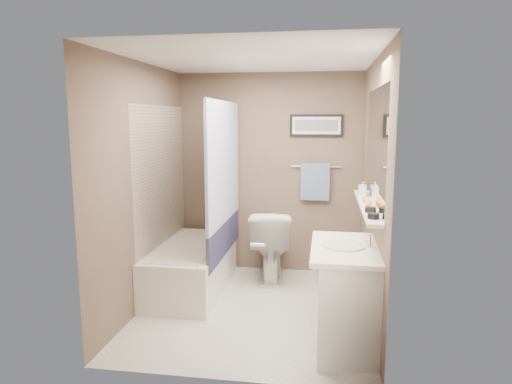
# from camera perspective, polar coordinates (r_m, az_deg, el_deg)

# --- Properties ---
(ground) EXTENTS (2.50, 2.50, 0.00)m
(ground) POSITION_cam_1_polar(r_m,az_deg,el_deg) (4.65, -0.29, -14.43)
(ground) COLOR beige
(ground) RESTS_ON ground
(ceiling) EXTENTS (2.20, 2.50, 0.04)m
(ceiling) POSITION_cam_1_polar(r_m,az_deg,el_deg) (4.29, -0.32, 16.11)
(ceiling) COLOR white
(ceiling) RESTS_ON wall_back
(wall_back) EXTENTS (2.20, 0.04, 2.40)m
(wall_back) POSITION_cam_1_polar(r_m,az_deg,el_deg) (5.52, 1.70, 2.29)
(wall_back) COLOR brown
(wall_back) RESTS_ON ground
(wall_front) EXTENTS (2.20, 0.04, 2.40)m
(wall_front) POSITION_cam_1_polar(r_m,az_deg,el_deg) (3.12, -3.85, -3.10)
(wall_front) COLOR brown
(wall_front) RESTS_ON ground
(wall_left) EXTENTS (0.04, 2.50, 2.40)m
(wall_left) POSITION_cam_1_polar(r_m,az_deg,el_deg) (4.60, -13.70, 0.65)
(wall_left) COLOR brown
(wall_left) RESTS_ON ground
(wall_right) EXTENTS (0.04, 2.50, 2.40)m
(wall_right) POSITION_cam_1_polar(r_m,az_deg,el_deg) (4.28, 14.13, -0.01)
(wall_right) COLOR brown
(wall_right) RESTS_ON ground
(tile_surround) EXTENTS (0.02, 1.55, 2.00)m
(tile_surround) POSITION_cam_1_polar(r_m,az_deg,el_deg) (5.10, -11.61, -0.74)
(tile_surround) COLOR tan
(tile_surround) RESTS_ON wall_left
(curtain_rod) EXTENTS (0.02, 1.55, 0.02)m
(curtain_rod) POSITION_cam_1_polar(r_m,az_deg,el_deg) (4.83, -4.15, 11.39)
(curtain_rod) COLOR silver
(curtain_rod) RESTS_ON wall_left
(curtain_upper) EXTENTS (0.03, 1.45, 1.28)m
(curtain_upper) POSITION_cam_1_polar(r_m,az_deg,el_deg) (4.85, -4.06, 3.69)
(curtain_upper) COLOR white
(curtain_upper) RESTS_ON curtain_rod
(curtain_lower) EXTENTS (0.03, 1.45, 0.36)m
(curtain_lower) POSITION_cam_1_polar(r_m,az_deg,el_deg) (4.99, -3.95, -5.72)
(curtain_lower) COLOR #2A2B4F
(curtain_lower) RESTS_ON curtain_rod
(mirror) EXTENTS (0.02, 1.60, 1.00)m
(mirror) POSITION_cam_1_polar(r_m,az_deg,el_deg) (4.09, 14.70, 5.48)
(mirror) COLOR silver
(mirror) RESTS_ON wall_right
(shelf) EXTENTS (0.12, 1.60, 0.03)m
(shelf) POSITION_cam_1_polar(r_m,az_deg,el_deg) (4.14, 13.65, -1.69)
(shelf) COLOR silver
(shelf) RESTS_ON wall_right
(towel_bar) EXTENTS (0.60, 0.02, 0.02)m
(towel_bar) POSITION_cam_1_polar(r_m,az_deg,el_deg) (5.45, 7.44, 3.19)
(towel_bar) COLOR silver
(towel_bar) RESTS_ON wall_back
(towel) EXTENTS (0.34, 0.05, 0.44)m
(towel) POSITION_cam_1_polar(r_m,az_deg,el_deg) (5.45, 7.40, 1.29)
(towel) COLOR #91A7D3
(towel) RESTS_ON towel_bar
(art_frame) EXTENTS (0.62, 0.02, 0.26)m
(art_frame) POSITION_cam_1_polar(r_m,az_deg,el_deg) (5.44, 7.55, 8.24)
(art_frame) COLOR black
(art_frame) RESTS_ON wall_back
(art_mat) EXTENTS (0.56, 0.00, 0.20)m
(art_mat) POSITION_cam_1_polar(r_m,az_deg,el_deg) (5.43, 7.55, 8.24)
(art_mat) COLOR white
(art_mat) RESTS_ON art_frame
(art_image) EXTENTS (0.50, 0.00, 0.13)m
(art_image) POSITION_cam_1_polar(r_m,az_deg,el_deg) (5.42, 7.55, 8.24)
(art_image) COLOR #595959
(art_image) RESTS_ON art_mat
(door) EXTENTS (0.80, 0.02, 2.00)m
(door) POSITION_cam_1_polar(r_m,az_deg,el_deg) (3.09, 6.22, -7.09)
(door) COLOR silver
(door) RESTS_ON wall_front
(door_handle) EXTENTS (0.10, 0.02, 0.02)m
(door_handle) POSITION_cam_1_polar(r_m,az_deg,el_deg) (3.17, 0.26, -6.62)
(door_handle) COLOR silver
(door_handle) RESTS_ON door
(bathtub) EXTENTS (0.71, 1.50, 0.50)m
(bathtub) POSITION_cam_1_polar(r_m,az_deg,el_deg) (5.10, -8.02, -9.35)
(bathtub) COLOR white
(bathtub) RESTS_ON ground
(tub_rim) EXTENTS (0.56, 1.36, 0.02)m
(tub_rim) POSITION_cam_1_polar(r_m,az_deg,el_deg) (5.02, -8.08, -6.65)
(tub_rim) COLOR silver
(tub_rim) RESTS_ON bathtub
(toilet) EXTENTS (0.53, 0.85, 0.83)m
(toilet) POSITION_cam_1_polar(r_m,az_deg,el_deg) (5.35, 1.86, -6.53)
(toilet) COLOR white
(toilet) RESTS_ON ground
(vanity) EXTENTS (0.57, 0.94, 0.80)m
(vanity) POSITION_cam_1_polar(r_m,az_deg,el_deg) (3.92, 11.01, -12.88)
(vanity) COLOR white
(vanity) RESTS_ON ground
(countertop) EXTENTS (0.54, 0.96, 0.04)m
(countertop) POSITION_cam_1_polar(r_m,az_deg,el_deg) (3.79, 11.06, -6.98)
(countertop) COLOR white
(countertop) RESTS_ON vanity
(sink_basin) EXTENTS (0.34, 0.34, 0.01)m
(sink_basin) POSITION_cam_1_polar(r_m,az_deg,el_deg) (3.78, 10.92, -6.57)
(sink_basin) COLOR silver
(sink_basin) RESTS_ON countertop
(faucet_spout) EXTENTS (0.02, 0.02, 0.10)m
(faucet_spout) POSITION_cam_1_polar(r_m,az_deg,el_deg) (3.78, 13.98, -6.01)
(faucet_spout) COLOR silver
(faucet_spout) RESTS_ON countertop
(faucet_knob) EXTENTS (0.05, 0.05, 0.05)m
(faucet_knob) POSITION_cam_1_polar(r_m,az_deg,el_deg) (3.88, 13.84, -5.91)
(faucet_knob) COLOR silver
(faucet_knob) RESTS_ON countertop
(candle_bowl_near) EXTENTS (0.09, 0.09, 0.04)m
(candle_bowl_near) POSITION_cam_1_polar(r_m,az_deg,el_deg) (3.56, 14.46, -2.92)
(candle_bowl_near) COLOR black
(candle_bowl_near) RESTS_ON shelf
(candle_bowl_far) EXTENTS (0.09, 0.09, 0.04)m
(candle_bowl_far) POSITION_cam_1_polar(r_m,az_deg,el_deg) (3.79, 14.11, -2.16)
(candle_bowl_far) COLOR black
(candle_bowl_far) RESTS_ON shelf
(hair_brush_front) EXTENTS (0.06, 0.22, 0.04)m
(hair_brush_front) POSITION_cam_1_polar(r_m,az_deg,el_deg) (4.01, 13.83, -1.52)
(hair_brush_front) COLOR orange
(hair_brush_front) RESTS_ON shelf
(hair_brush_back) EXTENTS (0.06, 0.22, 0.04)m
(hair_brush_back) POSITION_cam_1_polar(r_m,az_deg,el_deg) (4.17, 13.63, -1.09)
(hair_brush_back) COLOR orange
(hair_brush_back) RESTS_ON shelf
(pink_comb) EXTENTS (0.05, 0.16, 0.01)m
(pink_comb) POSITION_cam_1_polar(r_m,az_deg,el_deg) (4.32, 13.46, -0.99)
(pink_comb) COLOR pink
(pink_comb) RESTS_ON shelf
(glass_jar) EXTENTS (0.08, 0.08, 0.10)m
(glass_jar) POSITION_cam_1_polar(r_m,az_deg,el_deg) (4.63, 13.16, 0.27)
(glass_jar) COLOR silver
(glass_jar) RESTS_ON shelf
(soap_bottle) EXTENTS (0.07, 0.07, 0.14)m
(soap_bottle) POSITION_cam_1_polar(r_m,az_deg,el_deg) (4.54, 13.25, 0.36)
(soap_bottle) COLOR #999999
(soap_bottle) RESTS_ON shelf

